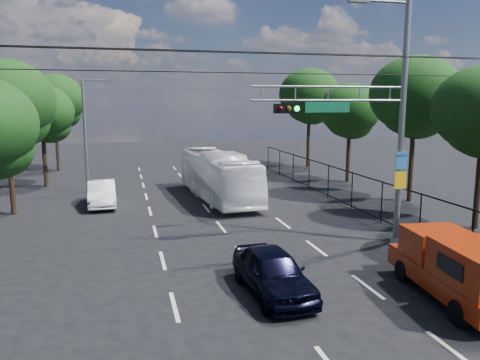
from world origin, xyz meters
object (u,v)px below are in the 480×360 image
object	(u,v)px
white_bus	(218,175)
white_van	(102,193)
navy_hatchback	(273,272)
red_pickup	(459,267)
signal_mast	(375,114)

from	to	relation	value
white_bus	white_van	xyz separation A→B (m)	(-6.64, -0.36, -0.72)
navy_hatchback	white_van	size ratio (longest dim) A/B	0.97
red_pickup	navy_hatchback	size ratio (longest dim) A/B	1.33
red_pickup	white_van	size ratio (longest dim) A/B	1.28
red_pickup	signal_mast	bearing A→B (deg)	86.96
red_pickup	white_bus	distance (m)	16.42
navy_hatchback	white_bus	size ratio (longest dim) A/B	0.40
navy_hatchback	white_van	xyz separation A→B (m)	(-5.47, 13.83, -0.00)
signal_mast	white_van	size ratio (longest dim) A/B	2.29
navy_hatchback	signal_mast	bearing A→B (deg)	32.02
navy_hatchback	white_bus	world-z (taller)	white_bus
signal_mast	red_pickup	world-z (taller)	signal_mast
white_van	navy_hatchback	bearing A→B (deg)	-71.32
signal_mast	white_bus	bearing A→B (deg)	111.70
signal_mast	white_van	xyz separation A→B (m)	(-10.78, 10.04, -4.56)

